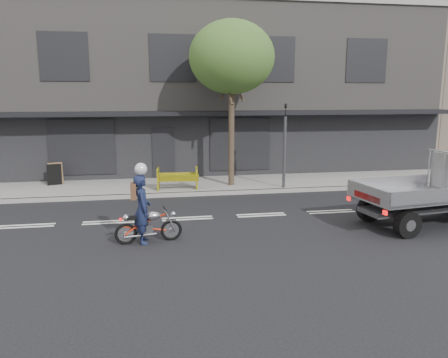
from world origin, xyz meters
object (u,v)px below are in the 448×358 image
street_tree (232,58)px  sandwich_board (54,175)px  construction_barrier (178,179)px  traffic_light_pole (284,151)px  motorcycle (149,225)px  rider (142,209)px

street_tree → sandwich_board: (-7.22, 1.13, -4.67)m
construction_barrier → traffic_light_pole: bearing=-2.0°
sandwich_board → motorcycle: bearing=-80.7°
rider → sandwich_board: rider is taller
street_tree → construction_barrier: street_tree is taller
construction_barrier → sandwich_board: construction_barrier is taller
street_tree → sandwich_board: size_ratio=7.45×
street_tree → sandwich_board: 8.68m
sandwich_board → rider: bearing=-81.7°
rider → construction_barrier: 5.71m
construction_barrier → rider: bearing=-103.1°
street_tree → construction_barrier: 5.23m
street_tree → motorcycle: 8.59m
street_tree → traffic_light_pole: bearing=-23.0°
traffic_light_pole → motorcycle: size_ratio=1.97×
traffic_light_pole → construction_barrier: (-4.26, 0.15, -1.05)m
construction_barrier → sandwich_board: bearing=159.8°
traffic_light_pole → sandwich_board: 9.49m
traffic_light_pole → sandwich_board: size_ratio=3.87×
rider → construction_barrier: rider is taller
rider → sandwich_board: (-3.67, 7.38, -0.31)m
traffic_light_pole → construction_barrier: bearing=178.0°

